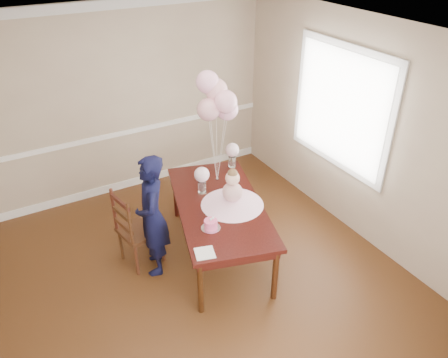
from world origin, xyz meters
TOP-DOWN VIEW (x-y plane):
  - floor at (0.00, 0.00)m, footprint 4.50×5.00m
  - ceiling at (0.00, 0.00)m, footprint 4.50×5.00m
  - wall_back at (0.00, 2.50)m, footprint 4.50×0.02m
  - wall_right at (2.25, 0.00)m, footprint 0.02×5.00m
  - chair_rail_trim at (0.00, 2.49)m, footprint 4.50×0.02m
  - crown_molding at (0.00, 2.49)m, footprint 4.50×0.02m
  - baseboard_trim at (0.00, 2.49)m, footprint 4.50×0.02m
  - window_frame at (2.23, 0.50)m, footprint 0.02×1.66m
  - window_blinds at (2.21, 0.50)m, footprint 0.01×1.50m
  - dining_table_top at (0.50, 0.48)m, footprint 1.45×2.10m
  - table_apron at (0.50, 0.48)m, footprint 1.33×1.98m
  - table_leg_fl at (-0.13, -0.26)m, footprint 0.08×0.08m
  - table_leg_fr at (0.64, -0.48)m, footprint 0.08×0.08m
  - table_leg_bl at (0.35, 1.43)m, footprint 0.08×0.08m
  - table_leg_br at (1.12, 1.21)m, footprint 0.08×0.08m
  - baby_skirt at (0.62, 0.39)m, footprint 0.90×0.90m
  - baby_torso at (0.62, 0.39)m, footprint 0.23×0.23m
  - baby_head at (0.62, 0.39)m, footprint 0.16×0.16m
  - baby_hair at (0.62, 0.39)m, footprint 0.11×0.11m
  - cake_platter at (0.19, 0.12)m, footprint 0.26×0.26m
  - birthday_cake at (0.19, 0.12)m, footprint 0.18×0.18m
  - cake_flower_a at (0.19, 0.12)m, footprint 0.03×0.03m
  - cake_flower_b at (0.23, 0.13)m, footprint 0.03×0.03m
  - rose_vase_near at (0.44, 0.79)m, footprint 0.12×0.12m
  - roses_near at (0.44, 0.79)m, footprint 0.18×0.18m
  - rose_vase_far at (1.07, 1.16)m, footprint 0.12×0.12m
  - roses_far at (1.07, 1.16)m, footprint 0.18×0.18m
  - napkin at (-0.05, -0.21)m, footprint 0.24×0.24m
  - balloon_weight at (0.73, 0.95)m, footprint 0.05×0.05m
  - balloon_a at (0.64, 0.98)m, footprint 0.27×0.27m
  - balloon_b at (0.81, 0.88)m, footprint 0.27×0.27m
  - balloon_c at (0.78, 1.04)m, footprint 0.27×0.27m
  - balloon_d at (0.69, 1.09)m, footprint 0.27×0.27m
  - balloon_e at (0.89, 0.99)m, footprint 0.27×0.27m
  - balloon_ribbon_a at (0.69, 0.97)m, footprint 0.09×0.03m
  - balloon_ribbon_b at (0.77, 0.92)m, footprint 0.08×0.08m
  - balloon_ribbon_c at (0.76, 1.00)m, footprint 0.05×0.08m
  - balloon_ribbon_d at (0.71, 1.02)m, footprint 0.05×0.12m
  - balloon_ribbon_e at (0.81, 0.97)m, footprint 0.15×0.03m
  - dining_chair_seat at (-0.38, 0.80)m, footprint 0.51×0.51m
  - chair_leg_fl at (-0.52, 0.60)m, footprint 0.05×0.05m
  - chair_leg_fr at (-0.17, 0.66)m, footprint 0.05×0.05m
  - chair_leg_bl at (-0.59, 0.94)m, footprint 0.05×0.05m
  - chair_leg_br at (-0.24, 1.01)m, footprint 0.05×0.05m
  - chair_back_post_l at (-0.54, 0.59)m, footprint 0.05×0.05m
  - chair_back_post_r at (-0.61, 0.94)m, footprint 0.05×0.05m
  - chair_slat_low at (-0.57, 0.77)m, footprint 0.11×0.39m
  - chair_slat_mid at (-0.57, 0.77)m, footprint 0.11×0.39m
  - chair_slat_top at (-0.57, 0.77)m, footprint 0.11×0.39m
  - woman at (-0.28, 0.61)m, footprint 0.51×0.62m

SIDE VIEW (x-z plane):
  - floor at x=0.00m, z-range 0.00..0.00m
  - baseboard_trim at x=0.00m, z-range 0.00..0.12m
  - chair_leg_fl at x=-0.52m, z-range 0.00..0.42m
  - chair_leg_fr at x=-0.17m, z-range 0.00..0.42m
  - chair_leg_bl at x=-0.59m, z-range 0.00..0.42m
  - chair_leg_br at x=-0.24m, z-range 0.00..0.42m
  - table_leg_fl at x=-0.13m, z-range 0.00..0.67m
  - table_leg_fr at x=0.64m, z-range 0.00..0.67m
  - table_leg_bl at x=0.35m, z-range 0.00..0.67m
  - table_leg_br at x=1.12m, z-range 0.00..0.67m
  - dining_chair_seat at x=-0.38m, z-range 0.42..0.47m
  - chair_slat_low at x=-0.57m, z-range 0.59..0.64m
  - table_apron at x=0.50m, z-range 0.57..0.67m
  - dining_table_top at x=0.50m, z-range 0.67..0.72m
  - cake_platter at x=0.19m, z-range 0.72..0.72m
  - napkin at x=-0.05m, z-range 0.72..0.73m
  - balloon_weight at x=0.73m, z-range 0.72..0.74m
  - chair_back_post_l at x=-0.54m, z-range 0.45..1.01m
  - chair_back_post_r at x=-0.61m, z-range 0.45..1.01m
  - woman at x=-0.28m, z-range 0.00..1.47m
  - baby_skirt at x=0.62m, z-range 0.72..0.81m
  - chair_slat_mid at x=-0.57m, z-range 0.75..0.80m
  - birthday_cake at x=0.19m, z-range 0.72..0.82m
  - rose_vase_near at x=0.44m, z-range 0.72..0.87m
  - rose_vase_far at x=1.07m, z-range 0.72..0.87m
  - cake_flower_a at x=0.19m, z-range 0.82..0.85m
  - cake_flower_b at x=0.23m, z-range 0.82..0.85m
  - baby_torso at x=0.62m, z-range 0.77..1.00m
  - chair_rail_trim at x=0.00m, z-range 0.86..0.94m
  - chair_slat_top at x=-0.57m, z-range 0.90..0.95m
  - roses_near at x=0.44m, z-range 0.87..1.05m
  - roses_far at x=1.07m, z-range 0.87..1.05m
  - baby_head at x=0.62m, z-range 0.99..1.15m
  - balloon_ribbon_e at x=0.81m, z-range 0.73..1.47m
  - baby_hair at x=0.62m, z-range 1.07..1.18m
  - balloon_ribbon_a at x=0.69m, z-range 0.73..1.53m
  - balloon_ribbon_b at x=0.77m, z-range 0.73..1.62m
  - balloon_ribbon_c at x=0.76m, z-range 0.73..1.72m
  - balloon_ribbon_d at x=0.71m, z-range 0.73..1.81m
  - wall_back at x=0.00m, z-range 0.00..2.70m
  - wall_right at x=2.25m, z-range 0.00..2.70m
  - window_frame at x=2.23m, z-range 0.77..2.33m
  - window_blinds at x=2.21m, z-range 0.85..2.25m
  - balloon_e at x=0.89m, z-range 1.49..1.76m
  - balloon_a at x=0.64m, z-range 1.54..1.80m
  - balloon_b at x=0.81m, z-range 1.63..1.90m
  - balloon_c at x=0.78m, z-range 1.73..2.00m
  - balloon_d at x=0.69m, z-range 1.82..2.09m
  - crown_molding at x=0.00m, z-range 2.57..2.69m
  - ceiling at x=0.00m, z-range 2.69..2.71m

